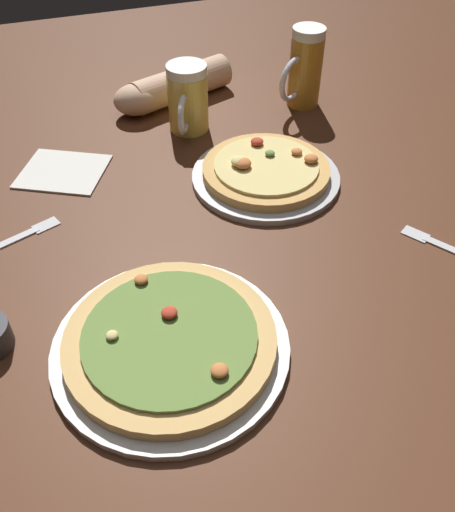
% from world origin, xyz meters
% --- Properties ---
extents(ground_plane, '(2.40, 2.40, 0.03)m').
position_xyz_m(ground_plane, '(0.00, 0.00, -0.01)').
color(ground_plane, '#4C2816').
extents(pizza_plate_near, '(0.33, 0.33, 0.05)m').
position_xyz_m(pizza_plate_near, '(-0.13, -0.13, 0.02)').
color(pizza_plate_near, silver).
rests_on(pizza_plate_near, ground_plane).
extents(pizza_plate_far, '(0.28, 0.28, 0.05)m').
position_xyz_m(pizza_plate_far, '(0.15, 0.20, 0.02)').
color(pizza_plate_far, '#B2B2B7').
rests_on(pizza_plate_far, ground_plane).
extents(beer_mug_dark, '(0.12, 0.09, 0.17)m').
position_xyz_m(beer_mug_dark, '(0.34, 0.45, 0.09)').
color(beer_mug_dark, '#B27A23').
rests_on(beer_mug_dark, ground_plane).
extents(beer_mug_amber, '(0.09, 0.13, 0.14)m').
position_xyz_m(beer_mug_amber, '(0.06, 0.43, 0.07)').
color(beer_mug_amber, gold).
rests_on(beer_mug_amber, ground_plane).
extents(napkin_folded, '(0.20, 0.20, 0.01)m').
position_xyz_m(napkin_folded, '(-0.22, 0.35, 0.00)').
color(napkin_folded, silver).
rests_on(napkin_folded, ground_plane).
extents(fork_left, '(0.19, 0.09, 0.01)m').
position_xyz_m(fork_left, '(-0.33, 0.17, 0.00)').
color(fork_left, silver).
rests_on(fork_left, ground_plane).
extents(diner_arm, '(0.29, 0.16, 0.07)m').
position_xyz_m(diner_arm, '(0.06, 0.56, 0.04)').
color(diner_arm, tan).
rests_on(diner_arm, ground_plane).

